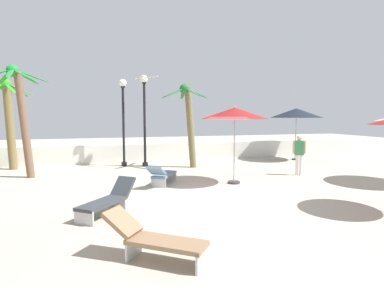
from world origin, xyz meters
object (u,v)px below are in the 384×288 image
(palm_tree_0, at_px, (8,112))
(seagull_0, at_px, (146,77))
(palm_tree_2, at_px, (20,106))
(lounge_chair_1, at_px, (108,200))
(lamp_post_1, at_px, (123,112))
(lounge_chair_0, at_px, (154,238))
(lounge_chair_2, at_px, (162,174))
(guest_0, at_px, (299,151))
(patio_umbrella_3, at_px, (235,114))
(lamp_post_0, at_px, (144,109))
(patio_umbrella_0, at_px, (296,113))
(palm_tree_1, at_px, (188,115))

(palm_tree_0, xyz_separation_m, seagull_0, (6.24, -1.29, 1.68))
(palm_tree_2, height_order, lounge_chair_1, palm_tree_2)
(palm_tree_2, relative_size, lamp_post_1, 1.05)
(palm_tree_0, xyz_separation_m, palm_tree_2, (1.01, -2.43, 0.25))
(lounge_chair_0, bearing_deg, lamp_post_1, 87.99)
(lounge_chair_2, xyz_separation_m, guest_0, (5.97, 0.24, 0.64))
(lounge_chair_0, bearing_deg, palm_tree_2, 113.17)
(lounge_chair_2, distance_m, seagull_0, 5.71)
(patio_umbrella_3, height_order, lamp_post_0, lamp_post_0)
(patio_umbrella_3, bearing_deg, palm_tree_2, 156.11)
(lounge_chair_1, distance_m, guest_0, 8.68)
(patio_umbrella_0, xyz_separation_m, patio_umbrella_3, (-6.03, -4.92, -0.07))
(lounge_chair_1, relative_size, guest_0, 1.05)
(lamp_post_1, height_order, guest_0, lamp_post_1)
(palm_tree_1, distance_m, seagull_0, 2.75)
(palm_tree_1, relative_size, palm_tree_2, 0.89)
(palm_tree_1, bearing_deg, lamp_post_0, 154.63)
(guest_0, bearing_deg, patio_umbrella_3, -167.64)
(palm_tree_2, distance_m, lounge_chair_1, 7.26)
(palm_tree_2, bearing_deg, guest_0, -13.79)
(lamp_post_1, relative_size, lounge_chair_2, 2.31)
(patio_umbrella_0, bearing_deg, seagull_0, -177.90)
(patio_umbrella_0, bearing_deg, lounge_chair_2, -152.94)
(palm_tree_2, relative_size, guest_0, 2.65)
(patio_umbrella_0, relative_size, patio_umbrella_3, 1.03)
(palm_tree_1, distance_m, guest_0, 5.37)
(palm_tree_0, distance_m, lounge_chair_2, 8.54)
(palm_tree_2, distance_m, seagull_0, 5.55)
(patio_umbrella_0, relative_size, palm_tree_2, 0.66)
(palm_tree_0, bearing_deg, palm_tree_1, -12.60)
(palm_tree_2, bearing_deg, lounge_chair_0, -66.83)
(palm_tree_0, relative_size, palm_tree_1, 1.05)
(guest_0, bearing_deg, lounge_chair_0, -139.52)
(lounge_chair_1, xyz_separation_m, lounge_chair_2, (2.04, 3.05, 0.02))
(palm_tree_1, height_order, palm_tree_2, palm_tree_2)
(palm_tree_2, relative_size, lamp_post_0, 1.01)
(palm_tree_1, xyz_separation_m, lamp_post_0, (-2.00, 0.95, 0.30))
(patio_umbrella_0, xyz_separation_m, lamp_post_0, (-8.63, 0.08, 0.18))
(patio_umbrella_3, distance_m, seagull_0, 5.57)
(lounge_chair_0, relative_size, guest_0, 1.06)
(seagull_0, bearing_deg, lounge_chair_1, -106.22)
(lounge_chair_0, bearing_deg, palm_tree_0, 113.03)
(palm_tree_1, height_order, lamp_post_0, lamp_post_0)
(patio_umbrella_0, bearing_deg, guest_0, -122.75)
(palm_tree_2, xyz_separation_m, lamp_post_0, (5.22, 1.53, -0.09))
(palm_tree_2, distance_m, guest_0, 11.65)
(palm_tree_2, bearing_deg, lounge_chair_2, -29.82)
(lounge_chair_1, height_order, seagull_0, seagull_0)
(patio_umbrella_3, distance_m, lounge_chair_0, 7.16)
(patio_umbrella_0, xyz_separation_m, lounge_chair_0, (-10.01, -10.44, -2.28))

